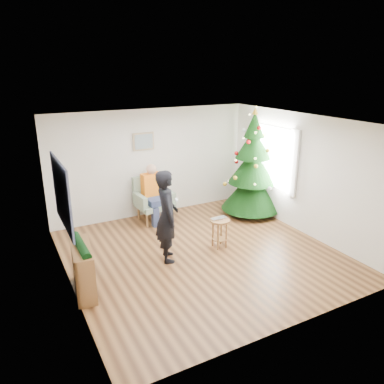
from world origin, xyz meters
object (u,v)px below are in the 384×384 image
stool (220,233)px  console (83,269)px  armchair (153,205)px  standing_man (167,216)px  christmas_tree (252,168)px

stool → console: console is taller
stool → console: bearing=-173.9°
armchair → standing_man: 2.05m
stool → console: size_ratio=0.61×
stool → console: 2.81m
console → stool: bearing=13.6°
armchair → console: 3.14m
stool → armchair: (-0.63, 1.97, 0.08)m
console → standing_man: bearing=19.3°
armchair → standing_man: standing_man is taller
christmas_tree → standing_man: size_ratio=1.49×
armchair → console: (-2.17, -2.27, 0.01)m
standing_man → console: (-1.66, -0.35, -0.48)m
standing_man → stool: bearing=-76.9°
stool → armchair: armchair is taller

